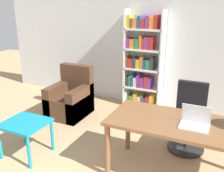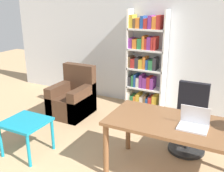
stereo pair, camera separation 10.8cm
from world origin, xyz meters
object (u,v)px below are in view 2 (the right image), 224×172
object	(u,v)px
laptop	(194,123)
armchair	(73,99)
desk	(185,131)
office_chair	(190,121)
bookshelf	(145,63)
side_table_blue	(26,126)

from	to	relation	value
laptop	armchair	size ratio (longest dim) A/B	0.35
desk	office_chair	xyz separation A→B (m)	(-0.07, 0.75, -0.22)
armchair	bookshelf	distance (m)	1.57
desk	armchair	bearing A→B (deg)	156.22
side_table_blue	bookshelf	size ratio (longest dim) A/B	0.30
desk	bookshelf	size ratio (longest dim) A/B	0.94
office_chair	bookshelf	distance (m)	1.75
armchair	side_table_blue	bearing A→B (deg)	-81.82
side_table_blue	armchair	world-z (taller)	armchair
office_chair	armchair	xyz separation A→B (m)	(-2.24, 0.27, -0.14)
office_chair	armchair	bearing A→B (deg)	173.25
office_chair	side_table_blue	distance (m)	2.34
side_table_blue	armchair	xyz separation A→B (m)	(-0.20, 1.42, -0.13)
laptop	office_chair	bearing A→B (deg)	101.81
desk	side_table_blue	distance (m)	2.15
office_chair	armchair	world-z (taller)	office_chair
bookshelf	office_chair	bearing A→B (deg)	-46.67
laptop	side_table_blue	world-z (taller)	laptop
laptop	armchair	bearing A→B (deg)	156.29
laptop	bookshelf	world-z (taller)	bookshelf
side_table_blue	bookshelf	xyz separation A→B (m)	(0.88, 2.38, 0.48)
desk	armchair	distance (m)	2.55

